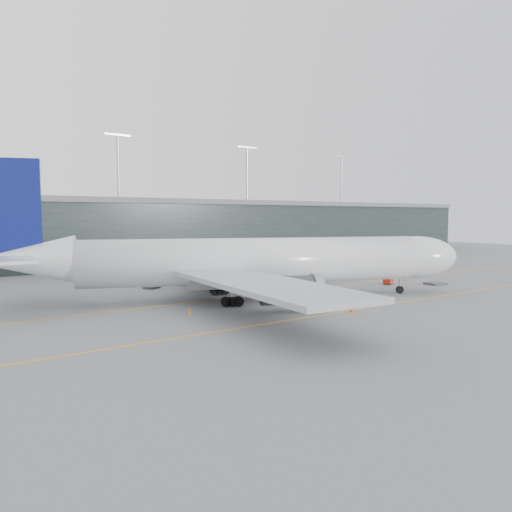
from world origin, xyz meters
TOP-DOWN VIEW (x-y plane):
  - ground at (0.00, 0.00)m, footprint 320.00×320.00m
  - taxiline_a at (0.00, -4.00)m, footprint 160.00×0.25m
  - taxiline_b at (0.00, -20.00)m, footprint 160.00×0.25m
  - taxiline_lead_main at (5.00, 20.00)m, footprint 0.25×60.00m
  - terminal at (-0.00, 58.00)m, footprint 240.00×36.00m
  - main_aircraft at (2.69, -6.65)m, footprint 62.03×57.29m
  - jet_bridge at (16.34, 20.88)m, footprint 15.94×43.40m
  - gse_cart at (29.67, -7.66)m, footprint 2.30×1.93m
  - baggage_dolly at (35.76, -12.42)m, footprint 3.31×2.75m
  - uld_a at (-4.03, 10.69)m, footprint 2.81×2.59m
  - uld_b at (-3.51, 12.03)m, footprint 2.15×1.92m
  - uld_c at (1.39, 11.25)m, footprint 2.16×1.82m
  - cone_nose at (34.94, -7.05)m, footprint 0.41×0.41m
  - cone_wing_stbd at (7.17, -20.78)m, footprint 0.47×0.47m
  - cone_wing_port at (7.54, 12.40)m, footprint 0.49×0.49m
  - cone_tail at (-8.60, -10.26)m, footprint 0.42×0.42m

SIDE VIEW (x-z plane):
  - ground at x=0.00m, z-range 0.00..0.00m
  - taxiline_a at x=0.00m, z-range 0.00..0.02m
  - taxiline_b at x=0.00m, z-range 0.00..0.02m
  - taxiline_lead_main at x=5.00m, z-range 0.00..0.02m
  - baggage_dolly at x=35.76m, z-range 0.03..0.34m
  - cone_nose at x=34.94m, z-range 0.00..0.65m
  - cone_tail at x=-8.60m, z-range 0.00..0.66m
  - cone_wing_stbd at x=7.17m, z-range 0.00..0.75m
  - cone_wing_port at x=7.54m, z-range 0.00..0.78m
  - gse_cart at x=29.67m, z-range 0.08..1.41m
  - uld_b at x=-3.51m, z-range 0.04..1.67m
  - uld_c at x=1.39m, z-range 0.05..1.82m
  - uld_a at x=-4.03m, z-range 0.05..2.11m
  - jet_bridge at x=16.34m, z-range 1.42..7.11m
  - main_aircraft at x=2.69m, z-range -3.98..14.16m
  - terminal at x=0.00m, z-range -6.88..22.12m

